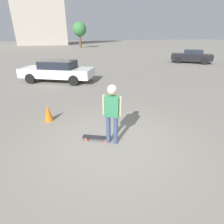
{
  "coord_description": "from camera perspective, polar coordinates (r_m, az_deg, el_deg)",
  "views": [
    {
      "loc": [
        -1.31,
        -4.11,
        2.87
      ],
      "look_at": [
        0.0,
        0.0,
        0.97
      ],
      "focal_mm": 28.0,
      "sensor_mm": 36.0,
      "label": 1
    }
  ],
  "objects": [
    {
      "name": "ground_plane",
      "position": [
        5.19,
        0.0,
        -9.86
      ],
      "size": [
        220.0,
        220.0,
        0.0
      ],
      "primitive_type": "plane",
      "color": "gray"
    },
    {
      "name": "person",
      "position": [
        4.68,
        0.0,
        1.07
      ],
      "size": [
        0.46,
        0.39,
        1.72
      ],
      "rotation": [
        0.0,
        0.0,
        -0.59
      ],
      "color": "#38476B",
      "rests_on": "ground_plane"
    },
    {
      "name": "skateboard",
      "position": [
        5.29,
        -5.07,
        -8.28
      ],
      "size": [
        0.84,
        0.54,
        0.09
      ],
      "rotation": [
        0.0,
        0.0,
        2.68
      ],
      "color": "#232328",
      "rests_on": "ground_plane"
    },
    {
      "name": "car_parked_near",
      "position": [
        12.47,
        -17.38,
        12.76
      ],
      "size": [
        5.0,
        3.75,
        1.36
      ],
      "rotation": [
        0.0,
        0.0,
        2.66
      ],
      "color": "silver",
      "rests_on": "ground_plane"
    },
    {
      "name": "car_parked_far",
      "position": [
        22.36,
        24.6,
        16.29
      ],
      "size": [
        4.41,
        4.07,
        1.41
      ],
      "rotation": [
        0.0,
        0.0,
        2.45
      ],
      "color": "black",
      "rests_on": "ground_plane"
    },
    {
      "name": "tree_distant",
      "position": [
        47.52,
        -10.57,
        24.97
      ],
      "size": [
        3.28,
        3.28,
        5.87
      ],
      "color": "brown",
      "rests_on": "ground_plane"
    },
    {
      "name": "traffic_cone",
      "position": [
        6.7,
        -20.12,
        -0.3
      ],
      "size": [
        0.32,
        0.32,
        0.6
      ],
      "color": "orange",
      "rests_on": "ground_plane"
    }
  ]
}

